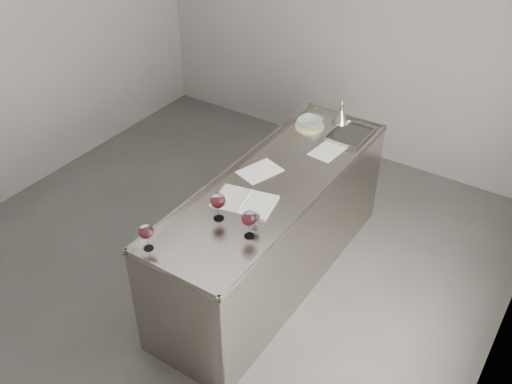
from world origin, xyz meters
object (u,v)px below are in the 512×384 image
Objects in this scene: ceramic_bowl at (310,122)px; wine_funnel at (341,116)px; wine_glass_small at (255,217)px; wine_glass_left at (146,232)px; wine_glass_middle at (218,201)px; notebook at (244,202)px; counter at (274,230)px; wine_glass_right at (249,219)px.

wine_funnel is at bearing 48.85° from ceramic_bowl.
wine_funnel is (-0.18, 1.62, -0.02)m from wine_glass_small.
ceramic_bowl is at bearing 87.31° from wine_glass_left.
wine_glass_small is 0.59× the size of wine_funnel.
wine_glass_middle is 0.43× the size of notebook.
notebook is at bearing -91.78° from wine_funnel.
wine_funnel reaches higher than notebook.
wine_glass_small reaches higher than counter.
wine_glass_small reaches higher than notebook.
wine_glass_small is (0.26, 0.05, -0.06)m from wine_glass_middle.
wine_funnel is at bearing 89.85° from counter.
wine_glass_middle reaches higher than wine_glass_small.
wine_funnel is (-0.19, 1.71, -0.08)m from wine_glass_right.
wine_glass_left is 0.40× the size of notebook.
notebook is 2.18× the size of wine_funnel.
ceramic_bowl is (-0.10, 1.45, -0.10)m from wine_glass_middle.
notebook is at bearing 72.47° from wine_glass_left.
counter is 12.84× the size of wine_glass_left.
wine_glass_left reaches higher than wine_glass_small.
wine_glass_right is 1.72m from wine_funnel.
wine_glass_left is 1.95m from ceramic_bowl.
wine_glass_middle is (0.19, 0.49, 0.01)m from wine_glass_left.
wine_funnel reaches higher than counter.
wine_funnel is at bearing 96.30° from wine_glass_small.
notebook is at bearing 80.27° from wine_glass_middle.
wine_glass_right is (0.28, -0.04, -0.00)m from wine_glass_middle.
wine_glass_right is 0.40m from notebook.
notebook is (-0.22, 0.20, -0.08)m from wine_glass_small.
wine_glass_small is at bearing -75.42° from ceramic_bowl.
counter reaches higher than notebook.
wine_glass_small is at bearing 98.51° from wine_glass_right.
wine_glass_small is 0.31m from notebook.
ceramic_bowl is (0.09, 1.95, -0.09)m from wine_glass_left.
wine_glass_left is at bearing -97.33° from wine_funnel.
ceramic_bowl is at bearing 104.22° from wine_glass_right.
ceramic_bowl reaches higher than counter.
wine_glass_middle is (-0.08, -0.59, 0.61)m from counter.
wine_glass_middle is 0.29m from notebook.
wine_glass_left reaches higher than counter.
wine_glass_small is at bearing 49.95° from wine_glass_left.
notebook is 2.30× the size of ceramic_bowl.
wine_funnel is (0.09, 1.67, -0.08)m from wine_glass_middle.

